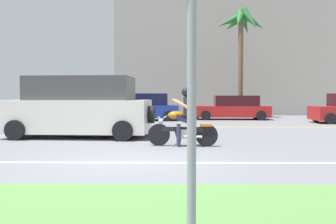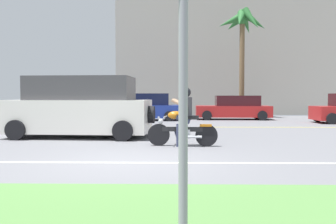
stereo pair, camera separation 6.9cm
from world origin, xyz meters
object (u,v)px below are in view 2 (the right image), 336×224
Objects in this scene: suv_nearby at (80,108)px; palm_tree_0 at (243,27)px; motorcyclist at (183,121)px; parked_car_0 at (50,108)px; parked_car_2 at (234,108)px; parked_car_1 at (145,108)px; street_sign at (183,59)px.

suv_nearby is 0.71× the size of palm_tree_0.
parked_car_0 is at bearing 124.49° from motorcyclist.
motorcyclist is 4.07m from suv_nearby.
parked_car_2 is at bearing -114.11° from palm_tree_0.
parked_car_1 is at bearing -171.42° from parked_car_2.
palm_tree_0 is at bearing 65.89° from parked_car_2.
parked_car_0 is 0.84× the size of parked_car_2.
motorcyclist is 0.52× the size of parked_car_0.
parked_car_1 is at bearing 80.27° from suv_nearby.
street_sign is at bearing -91.36° from motorcyclist.
palm_tree_0 reaches higher than motorcyclist.
palm_tree_0 is (6.10, 2.62, 5.07)m from parked_car_1.
parked_car_0 is at bearing 111.61° from street_sign.
motorcyclist reaches higher than parked_car_2.
parked_car_1 is 8.35m from palm_tree_0.
parked_car_1 is (1.47, 8.57, -0.27)m from suv_nearby.
parked_car_2 is (3.32, 11.52, -0.01)m from motorcyclist.
street_sign reaches higher than parked_car_1.
parked_car_0 reaches higher than parked_car_2.
parked_car_2 is at bearing 73.94° from motorcyclist.
motorcyclist is 0.44× the size of parked_car_2.
street_sign is at bearing -68.39° from parked_car_0.
parked_car_1 is 18.42m from street_sign.
parked_car_0 is 5.57m from parked_car_1.
parked_car_0 is 0.53× the size of palm_tree_0.
parked_car_2 is 19.45m from street_sign.
suv_nearby is 1.13× the size of parked_car_2.
parked_car_2 is 0.63× the size of palm_tree_0.
street_sign is (3.25, -9.75, 0.62)m from suv_nearby.
motorcyclist is 13.30m from parked_car_0.
suv_nearby reaches higher than parked_car_0.
suv_nearby is at bearing 147.87° from motorcyclist.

